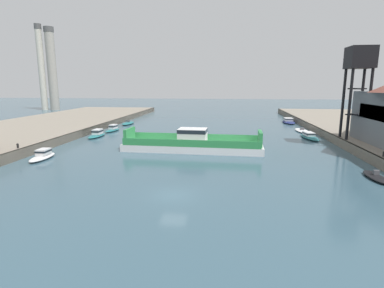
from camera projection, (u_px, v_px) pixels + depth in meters
ground_plane at (173, 195)px, 28.71m from camera, size 400.00×400.00×0.00m
chain_ferry at (193, 144)px, 48.28m from camera, size 22.15×6.83×3.49m
moored_boat_near_left at (309, 136)px, 59.18m from camera, size 3.06×7.87×1.16m
moored_boat_near_right at (376, 177)px, 33.60m from camera, size 1.65×5.07×1.01m
moored_boat_mid_left at (128, 123)px, 80.04m from camera, size 2.34×6.71×1.08m
moored_boat_mid_right at (43, 155)px, 42.63m from camera, size 2.21×5.70×1.40m
moored_boat_far_left at (97, 134)px, 60.91m from camera, size 2.21×6.47×1.49m
moored_boat_far_right at (288, 121)px, 83.01m from camera, size 3.10×8.38×1.32m
moored_boat_upstream_a at (113, 129)px, 68.09m from camera, size 2.37×6.01×1.50m
moored_boat_upstream_b at (302, 131)px, 67.73m from camera, size 2.71×7.87×0.91m
crane_tower at (360, 65)px, 48.41m from camera, size 3.80×3.80×14.77m
bollard_left_aft at (18, 145)px, 42.75m from camera, size 0.32×0.32×0.71m
bollard_right_aft at (384, 154)px, 37.74m from camera, size 0.32×0.32×0.71m
smokestack_distant_a at (52, 67)px, 122.22m from camera, size 3.83×3.83×32.73m
smokestack_distant_b at (41, 65)px, 122.12m from camera, size 2.67×2.67×33.82m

